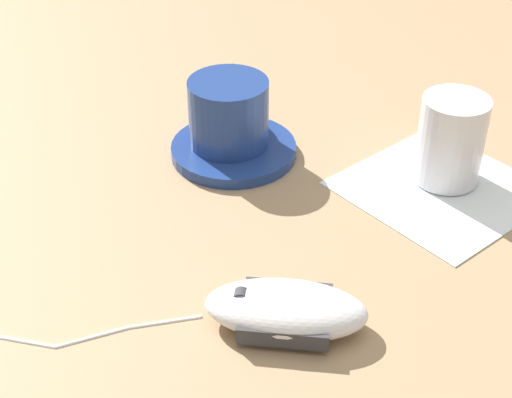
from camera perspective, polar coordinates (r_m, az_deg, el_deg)
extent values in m
plane|color=#9E7F5B|center=(0.71, 8.94, -0.10)|extent=(3.00, 3.00, 0.00)
cylinder|color=navy|center=(0.76, -1.63, 3.60)|extent=(0.12, 0.12, 0.01)
cylinder|color=navy|center=(0.74, -2.01, 6.28)|extent=(0.08, 0.08, 0.07)
torus|color=navy|center=(0.78, -1.72, 8.04)|extent=(0.03, 0.05, 0.05)
ellipsoid|color=silver|center=(0.57, 2.20, -8.01)|extent=(0.13, 0.10, 0.03)
cylinder|color=#38383D|center=(0.57, -1.08, -7.11)|extent=(0.01, 0.01, 0.01)
cube|color=#38383D|center=(0.55, 1.93, -10.16)|extent=(0.06, 0.03, 0.01)
cube|color=#38383D|center=(0.59, 2.43, -6.53)|extent=(0.06, 0.03, 0.01)
cylinder|color=white|center=(0.58, -6.65, -8.80)|extent=(0.05, 0.01, 0.00)
cylinder|color=white|center=(0.58, -11.81, -9.73)|extent=(0.05, 0.01, 0.00)
cylinder|color=white|center=(0.59, -16.73, -9.78)|extent=(0.05, 0.03, 0.00)
sphere|color=white|center=(0.59, -4.06, -8.45)|extent=(0.00, 0.00, 0.00)
sphere|color=white|center=(0.58, -9.26, -9.13)|extent=(0.00, 0.00, 0.00)
sphere|color=white|center=(0.58, -14.39, -10.31)|extent=(0.00, 0.00, 0.00)
cube|color=white|center=(0.73, 13.21, 0.84)|extent=(0.21, 0.21, 0.00)
cylinder|color=silver|center=(0.72, 13.99, 4.21)|extent=(0.06, 0.06, 0.08)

